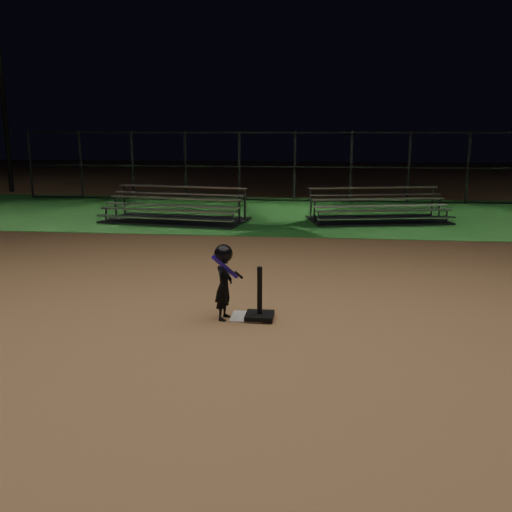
# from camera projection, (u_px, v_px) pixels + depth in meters

# --- Properties ---
(ground) EXTENTS (80.00, 80.00, 0.00)m
(ground) POSITION_uv_depth(u_px,v_px,m) (248.00, 318.00, 7.73)
(ground) COLOR #9A7046
(ground) RESTS_ON ground
(grass_strip) EXTENTS (60.00, 8.00, 0.01)m
(grass_strip) POSITION_uv_depth(u_px,v_px,m) (289.00, 213.00, 17.42)
(grass_strip) COLOR #1E5E20
(grass_strip) RESTS_ON ground
(home_plate) EXTENTS (0.45, 0.45, 0.02)m
(home_plate) POSITION_uv_depth(u_px,v_px,m) (248.00, 317.00, 7.73)
(home_plate) COLOR beige
(home_plate) RESTS_ON ground
(batting_tee) EXTENTS (0.38, 0.38, 0.72)m
(batting_tee) POSITION_uv_depth(u_px,v_px,m) (260.00, 309.00, 7.63)
(batting_tee) COLOR black
(batting_tee) RESTS_ON home_plate
(child_batter) EXTENTS (0.40, 0.61, 1.04)m
(child_batter) POSITION_uv_depth(u_px,v_px,m) (224.00, 280.00, 7.56)
(child_batter) COLOR black
(child_batter) RESTS_ON ground
(bleacher_left) EXTENTS (4.16, 2.48, 0.96)m
(bleacher_left) POSITION_uv_depth(u_px,v_px,m) (175.00, 215.00, 15.82)
(bleacher_left) COLOR silver
(bleacher_left) RESTS_ON ground
(bleacher_right) EXTENTS (4.10, 2.63, 0.93)m
(bleacher_right) POSITION_uv_depth(u_px,v_px,m) (378.00, 215.00, 15.84)
(bleacher_right) COLOR #B1B2B6
(bleacher_right) RESTS_ON ground
(backstop_fence) EXTENTS (20.08, 0.08, 2.50)m
(backstop_fence) POSITION_uv_depth(u_px,v_px,m) (295.00, 167.00, 20.06)
(backstop_fence) COLOR #38383D
(backstop_fence) RESTS_ON ground
(light_pole_left) EXTENTS (0.90, 0.53, 8.30)m
(light_pole_left) POSITION_uv_depth(u_px,v_px,m) (0.00, 69.00, 22.48)
(light_pole_left) COLOR #2D2D30
(light_pole_left) RESTS_ON ground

